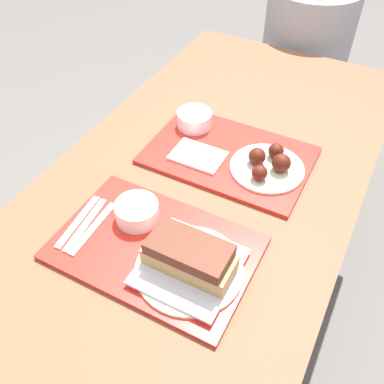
# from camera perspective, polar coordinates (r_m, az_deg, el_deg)

# --- Properties ---
(ground_plane) EXTENTS (12.00, 12.00, 0.00)m
(ground_plane) POSITION_cam_1_polar(r_m,az_deg,el_deg) (1.71, -0.13, -18.72)
(ground_plane) COLOR #605B56
(picnic_table) EXTENTS (0.78, 1.75, 0.76)m
(picnic_table) POSITION_cam_1_polar(r_m,az_deg,el_deg) (1.15, -0.18, -3.92)
(picnic_table) COLOR brown
(picnic_table) RESTS_ON ground_plane
(picnic_bench_far) EXTENTS (0.74, 0.28, 0.43)m
(picnic_bench_far) POSITION_cam_1_polar(r_m,az_deg,el_deg) (2.15, 13.85, 10.47)
(picnic_bench_far) COLOR brown
(picnic_bench_far) RESTS_ON ground_plane
(tray_near) EXTENTS (0.44, 0.29, 0.01)m
(tray_near) POSITION_cam_1_polar(r_m,az_deg,el_deg) (0.97, -4.96, -7.41)
(tray_near) COLOR red
(tray_near) RESTS_ON picnic_table
(tray_far) EXTENTS (0.44, 0.29, 0.01)m
(tray_far) POSITION_cam_1_polar(r_m,az_deg,el_deg) (1.19, 4.91, 4.90)
(tray_far) COLOR red
(tray_far) RESTS_ON picnic_table
(bowl_coleslaw_near) EXTENTS (0.10, 0.10, 0.05)m
(bowl_coleslaw_near) POSITION_cam_1_polar(r_m,az_deg,el_deg) (1.00, -7.37, -2.50)
(bowl_coleslaw_near) COLOR white
(bowl_coleslaw_near) RESTS_ON tray_near
(brisket_sandwich_plate) EXTENTS (0.23, 0.23, 0.09)m
(brisket_sandwich_plate) POSITION_cam_1_polar(r_m,az_deg,el_deg) (0.89, -0.35, -9.12)
(brisket_sandwich_plate) COLOR beige
(brisket_sandwich_plate) RESTS_ON tray_near
(plastic_fork_near) EXTENTS (0.04, 0.17, 0.00)m
(plastic_fork_near) POSITION_cam_1_polar(r_m,az_deg,el_deg) (1.03, -14.00, -4.24)
(plastic_fork_near) COLOR white
(plastic_fork_near) RESTS_ON tray_near
(plastic_knife_near) EXTENTS (0.02, 0.17, 0.00)m
(plastic_knife_near) POSITION_cam_1_polar(r_m,az_deg,el_deg) (1.01, -13.03, -4.70)
(plastic_knife_near) COLOR white
(plastic_knife_near) RESTS_ON tray_near
(plastic_spoon_near) EXTENTS (0.03, 0.17, 0.00)m
(plastic_spoon_near) POSITION_cam_1_polar(r_m,az_deg,el_deg) (1.04, -14.95, -3.79)
(plastic_spoon_near) COLOR white
(plastic_spoon_near) RESTS_ON tray_near
(condiment_packet) EXTENTS (0.04, 0.03, 0.01)m
(condiment_packet) POSITION_cam_1_polar(r_m,az_deg,el_deg) (0.99, -1.89, -4.90)
(condiment_packet) COLOR #3F3F47
(condiment_packet) RESTS_ON tray_near
(bowl_coleslaw_far) EXTENTS (0.10, 0.10, 0.05)m
(bowl_coleslaw_far) POSITION_cam_1_polar(r_m,az_deg,el_deg) (1.27, 0.33, 9.80)
(bowl_coleslaw_far) COLOR white
(bowl_coleslaw_far) RESTS_ON tray_far
(wings_plate_far) EXTENTS (0.20, 0.20, 0.06)m
(wings_plate_far) POSITION_cam_1_polar(r_m,az_deg,el_deg) (1.14, 10.14, 3.70)
(wings_plate_far) COLOR beige
(wings_plate_far) RESTS_ON tray_far
(napkin_far) EXTENTS (0.14, 0.10, 0.01)m
(napkin_far) POSITION_cam_1_polar(r_m,az_deg,el_deg) (1.17, 0.80, 4.85)
(napkin_far) COLOR white
(napkin_far) RESTS_ON tray_far
(person_seated_across) EXTENTS (0.37, 0.37, 0.68)m
(person_seated_across) POSITION_cam_1_polar(r_m,az_deg,el_deg) (1.98, 15.06, 18.93)
(person_seated_across) COLOR #9E9EA3
(person_seated_across) RESTS_ON picnic_bench_far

